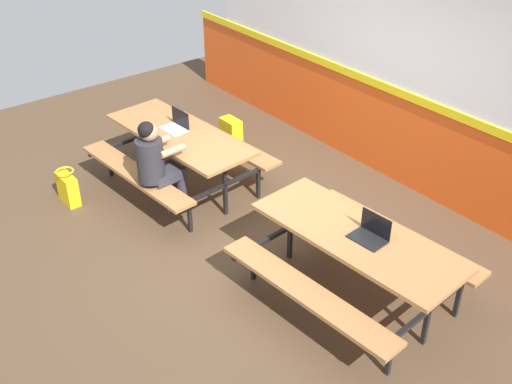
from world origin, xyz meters
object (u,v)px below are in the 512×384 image
(laptop_dark, at_px, (370,234))
(backpack_dark, at_px, (231,134))
(picnic_table_left, at_px, (180,145))
(laptop_silver, at_px, (176,125))
(picnic_table_right, at_px, (355,248))
(tote_bag_bright, at_px, (68,188))
(student_nearer, at_px, (157,161))

(laptop_dark, relative_size, backpack_dark, 0.76)
(picnic_table_left, bearing_deg, laptop_silver, 163.63)
(picnic_table_right, relative_size, tote_bag_bright, 4.78)
(backpack_dark, bearing_deg, laptop_dark, -14.69)
(backpack_dark, bearing_deg, picnic_table_right, -15.99)
(picnic_table_right, bearing_deg, student_nearer, -163.31)
(picnic_table_right, xyz_separation_m, backpack_dark, (-3.12, 0.90, -0.36))
(picnic_table_left, height_order, laptop_dark, laptop_dark)
(picnic_table_right, bearing_deg, laptop_silver, -177.23)
(picnic_table_left, relative_size, tote_bag_bright, 4.78)
(picnic_table_left, bearing_deg, student_nearer, -54.35)
(laptop_dark, bearing_deg, laptop_silver, -176.44)
(student_nearer, xyz_separation_m, backpack_dark, (-0.80, 1.59, -0.49))
(picnic_table_left, distance_m, laptop_dark, 2.83)
(picnic_table_right, height_order, student_nearer, student_nearer)
(picnic_table_left, distance_m, student_nearer, 0.67)
(picnic_table_right, distance_m, tote_bag_bright, 3.55)
(laptop_dark, bearing_deg, backpack_dark, 165.31)
(student_nearer, xyz_separation_m, laptop_silver, (-0.48, 0.56, 0.08))
(picnic_table_right, relative_size, laptop_dark, 6.13)
(tote_bag_bright, bearing_deg, student_nearer, 37.80)
(picnic_table_left, bearing_deg, picnic_table_right, 3.51)
(tote_bag_bright, bearing_deg, laptop_silver, 71.26)
(laptop_silver, bearing_deg, student_nearer, -49.26)
(laptop_silver, xyz_separation_m, backpack_dark, (-0.32, 1.03, -0.57))
(laptop_silver, distance_m, laptop_dark, 2.93)
(picnic_table_right, height_order, backpack_dark, picnic_table_right)
(picnic_table_left, distance_m, picnic_table_right, 2.71)
(student_nearer, height_order, backpack_dark, student_nearer)
(tote_bag_bright, bearing_deg, laptop_dark, 23.40)
(picnic_table_left, distance_m, laptop_silver, 0.24)
(tote_bag_bright, bearing_deg, backpack_dark, 87.19)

